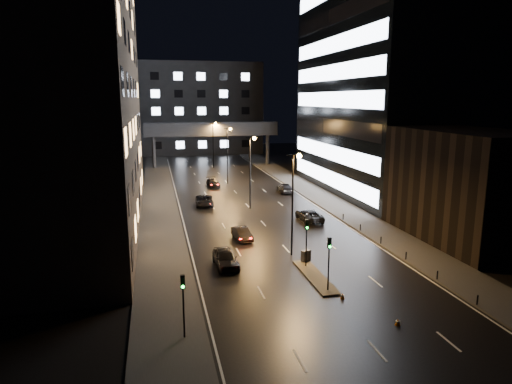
{
  "coord_description": "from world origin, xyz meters",
  "views": [
    {
      "loc": [
        -12.87,
        -33.32,
        15.27
      ],
      "look_at": [
        -0.9,
        20.2,
        4.0
      ],
      "focal_mm": 32.0,
      "sensor_mm": 36.0,
      "label": 1
    }
  ],
  "objects_px": {
    "car_away_a": "(226,258)",
    "car_toward_a": "(309,215)",
    "car_toward_b": "(285,188)",
    "car_away_c": "(204,201)",
    "car_away_b": "(242,234)",
    "utility_cabinet": "(306,256)",
    "car_away_d": "(213,183)"
  },
  "relations": [
    {
      "from": "car_away_a",
      "to": "car_toward_a",
      "type": "distance_m",
      "value": 18.73
    },
    {
      "from": "car_toward_b",
      "to": "car_away_c",
      "type": "bearing_deg",
      "value": 29.58
    },
    {
      "from": "car_away_b",
      "to": "car_away_c",
      "type": "xyz_separation_m",
      "value": [
        -2.27,
        17.03,
        0.07
      ]
    },
    {
      "from": "car_away_a",
      "to": "utility_cabinet",
      "type": "distance_m",
      "value": 7.62
    },
    {
      "from": "car_away_d",
      "to": "car_toward_b",
      "type": "bearing_deg",
      "value": -37.36
    },
    {
      "from": "car_away_c",
      "to": "car_away_b",
      "type": "bearing_deg",
      "value": -78.82
    },
    {
      "from": "utility_cabinet",
      "to": "car_away_d",
      "type": "bearing_deg",
      "value": 71.85
    },
    {
      "from": "car_away_d",
      "to": "utility_cabinet",
      "type": "height_order",
      "value": "car_away_d"
    },
    {
      "from": "car_away_a",
      "to": "utility_cabinet",
      "type": "xyz_separation_m",
      "value": [
        7.59,
        -0.57,
        -0.14
      ]
    },
    {
      "from": "car_toward_b",
      "to": "utility_cabinet",
      "type": "height_order",
      "value": "car_toward_b"
    },
    {
      "from": "car_away_a",
      "to": "car_away_d",
      "type": "relative_size",
      "value": 1.0
    },
    {
      "from": "car_toward_a",
      "to": "car_away_a",
      "type": "bearing_deg",
      "value": 45.88
    },
    {
      "from": "car_away_a",
      "to": "car_toward_a",
      "type": "height_order",
      "value": "car_away_a"
    },
    {
      "from": "car_away_a",
      "to": "utility_cabinet",
      "type": "relative_size",
      "value": 4.53
    },
    {
      "from": "car_away_a",
      "to": "car_toward_b",
      "type": "distance_m",
      "value": 34.88
    },
    {
      "from": "car_toward_b",
      "to": "utility_cabinet",
      "type": "distance_m",
      "value": 32.94
    },
    {
      "from": "car_toward_a",
      "to": "car_toward_b",
      "type": "height_order",
      "value": "car_toward_a"
    },
    {
      "from": "car_away_c",
      "to": "car_away_d",
      "type": "distance_m",
      "value": 14.71
    },
    {
      "from": "car_away_b",
      "to": "car_toward_a",
      "type": "xyz_separation_m",
      "value": [
        9.81,
        5.77,
        0.08
      ]
    },
    {
      "from": "car_away_c",
      "to": "car_away_d",
      "type": "xyz_separation_m",
      "value": [
        3.11,
        14.38,
        -0.03
      ]
    },
    {
      "from": "car_away_b",
      "to": "car_toward_b",
      "type": "xyz_separation_m",
      "value": [
        11.8,
        23.7,
        0.08
      ]
    },
    {
      "from": "car_away_b",
      "to": "utility_cabinet",
      "type": "height_order",
      "value": "car_away_b"
    },
    {
      "from": "car_away_a",
      "to": "utility_cabinet",
      "type": "height_order",
      "value": "car_away_a"
    },
    {
      "from": "car_away_c",
      "to": "car_away_d",
      "type": "relative_size",
      "value": 1.1
    },
    {
      "from": "car_away_b",
      "to": "car_away_d",
      "type": "height_order",
      "value": "car_away_d"
    },
    {
      "from": "car_away_b",
      "to": "car_toward_a",
      "type": "distance_m",
      "value": 11.38
    },
    {
      "from": "car_away_b",
      "to": "utility_cabinet",
      "type": "bearing_deg",
      "value": -69.33
    },
    {
      "from": "car_away_d",
      "to": "car_toward_a",
      "type": "height_order",
      "value": "car_toward_a"
    },
    {
      "from": "car_away_a",
      "to": "car_away_c",
      "type": "height_order",
      "value": "car_away_a"
    },
    {
      "from": "car_away_a",
      "to": "car_away_b",
      "type": "relative_size",
      "value": 1.2
    },
    {
      "from": "car_away_d",
      "to": "car_toward_b",
      "type": "relative_size",
      "value": 0.95
    },
    {
      "from": "car_toward_b",
      "to": "car_away_b",
      "type": "bearing_deg",
      "value": 67.73
    }
  ]
}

